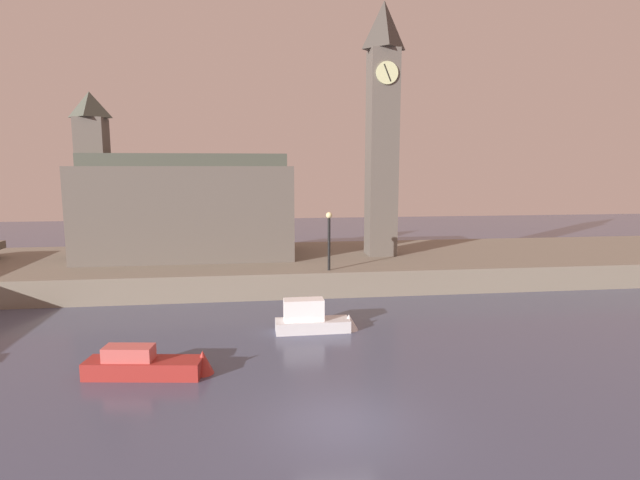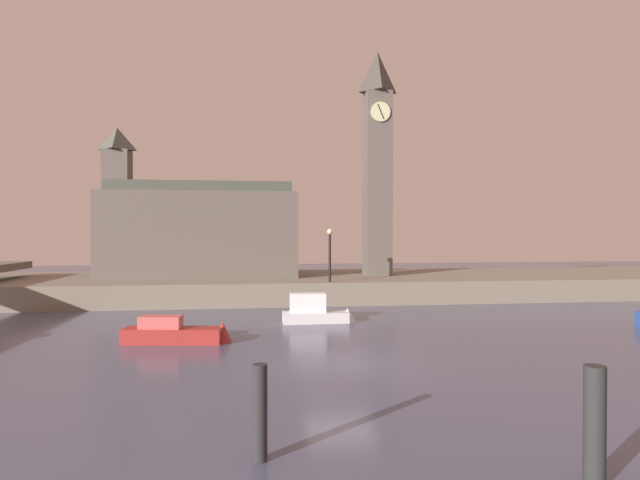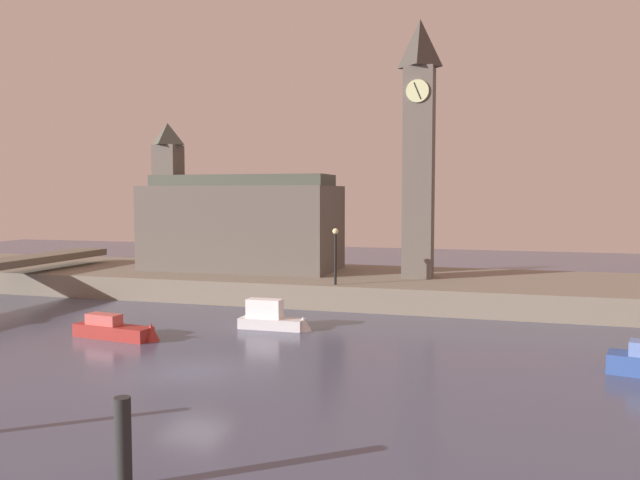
{
  "view_description": "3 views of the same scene",
  "coord_description": "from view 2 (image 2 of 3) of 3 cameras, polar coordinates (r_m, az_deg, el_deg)",
  "views": [
    {
      "loc": [
        -2.38,
        -13.61,
        7.46
      ],
      "look_at": [
        1.56,
        17.16,
        2.94
      ],
      "focal_mm": 28.15,
      "sensor_mm": 36.0,
      "label": 1
    },
    {
      "loc": [
        -3.12,
        -18.48,
        4.65
      ],
      "look_at": [
        1.5,
        17.5,
        4.15
      ],
      "focal_mm": 29.45,
      "sensor_mm": 36.0,
      "label": 2
    },
    {
      "loc": [
        11.72,
        -22.41,
        6.92
      ],
      "look_at": [
        0.51,
        15.86,
        4.1
      ],
      "focal_mm": 36.2,
      "sensor_mm": 36.0,
      "label": 3
    }
  ],
  "objects": [
    {
      "name": "far_embankment",
      "position": [
        38.8,
        -2.68,
        -4.98
      ],
      "size": [
        70.0,
        12.0,
        1.5
      ],
      "primitive_type": "cube",
      "color": "slate",
      "rests_on": "ground"
    },
    {
      "name": "ground_plane",
      "position": [
        19.31,
        2.25,
        -13.15
      ],
      "size": [
        120.0,
        120.0,
        0.0
      ],
      "primitive_type": "plane",
      "color": "#474C66"
    },
    {
      "name": "boat_dinghy_red",
      "position": [
        23.27,
        -14.78,
        -9.74
      ],
      "size": [
        4.73,
        1.62,
        1.33
      ],
      "color": "maroon",
      "rests_on": "ground"
    },
    {
      "name": "mooring_post_right",
      "position": [
        11.45,
        27.68,
        -17.38
      ],
      "size": [
        0.39,
        0.39,
        2.2
      ],
      "primitive_type": "cylinder",
      "color": "#2A2A2A",
      "rests_on": "ground"
    },
    {
      "name": "streetlamp",
      "position": [
        33.64,
        1.07,
        -0.9
      ],
      "size": [
        0.36,
        0.36,
        3.4
      ],
      "color": "black",
      "rests_on": "far_embankment"
    },
    {
      "name": "mooring_post_left",
      "position": [
        11.31,
        -6.54,
        -18.11
      ],
      "size": [
        0.3,
        0.3,
        1.98
      ],
      "primitive_type": "cylinder",
      "color": "#2A2A2A",
      "rests_on": "ground"
    },
    {
      "name": "boat_ferry_white",
      "position": [
        27.43,
        -0.05,
        -7.87
      ],
      "size": [
        3.9,
        1.17,
        1.65
      ],
      "color": "silver",
      "rests_on": "ground"
    },
    {
      "name": "clock_tower",
      "position": [
        39.6,
        6.24,
        8.64
      ],
      "size": [
        2.07,
        2.13,
        16.6
      ],
      "color": "#5B544C",
      "rests_on": "far_embankment"
    },
    {
      "name": "parliament_hall",
      "position": [
        39.55,
        -13.21,
        1.09
      ],
      "size": [
        13.78,
        6.64,
        10.73
      ],
      "color": "#5B544C",
      "rests_on": "far_embankment"
    }
  ]
}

